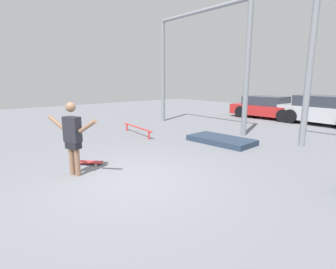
{
  "coord_description": "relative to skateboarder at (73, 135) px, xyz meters",
  "views": [
    {
      "loc": [
        4.63,
        -2.85,
        2.14
      ],
      "look_at": [
        -0.43,
        1.48,
        0.75
      ],
      "focal_mm": 28.0,
      "sensor_mm": 36.0,
      "label": 1
    }
  ],
  "objects": [
    {
      "name": "manual_pad",
      "position": [
        0.17,
        5.08,
        -0.84
      ],
      "size": [
        2.3,
        1.26,
        0.19
      ],
      "primitive_type": "cube",
      "rotation": [
        0.0,
        0.0,
        0.06
      ],
      "color": "#28384C",
      "rests_on": "ground_plane"
    },
    {
      "name": "skateboard",
      "position": [
        -0.56,
        0.53,
        -0.87
      ],
      "size": [
        0.72,
        0.7,
        0.08
      ],
      "rotation": [
        0.0,
        0.0,
        0.77
      ],
      "color": "red",
      "rests_on": "ground_plane"
    },
    {
      "name": "grind_rail",
      "position": [
        -2.88,
        3.63,
        -0.67
      ],
      "size": [
        2.38,
        0.38,
        0.33
      ],
      "rotation": [
        0.0,
        0.0,
        -0.13
      ],
      "color": "red",
      "rests_on": "ground_plane"
    },
    {
      "name": "canopy_support_left",
      "position": [
        -2.52,
        6.73,
        2.2
      ],
      "size": [
        5.17,
        0.2,
        5.08
      ],
      "color": "gray",
      "rests_on": "ground_plane"
    },
    {
      "name": "skateboarder",
      "position": [
        0.0,
        0.0,
        0.0
      ],
      "size": [
        1.37,
        0.62,
        1.67
      ],
      "rotation": [
        0.0,
        0.0,
        0.38
      ],
      "color": "#8C664C",
      "rests_on": "ground_plane"
    },
    {
      "name": "parked_car_red",
      "position": [
        -1.94,
        11.9,
        -0.32
      ],
      "size": [
        4.06,
        1.98,
        1.24
      ],
      "rotation": [
        0.0,
        0.0,
        0.04
      ],
      "color": "red",
      "rests_on": "ground_plane"
    },
    {
      "name": "parked_car_silver",
      "position": [
        1.01,
        11.94,
        -0.25
      ],
      "size": [
        4.09,
        2.19,
        1.4
      ],
      "rotation": [
        0.0,
        0.0,
        -0.06
      ],
      "color": "#B7BABF",
      "rests_on": "ground_plane"
    },
    {
      "name": "ground_plane",
      "position": [
        1.08,
        0.76,
        -0.93
      ],
      "size": [
        36.0,
        36.0,
        0.0
      ],
      "primitive_type": "plane",
      "color": "slate"
    }
  ]
}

